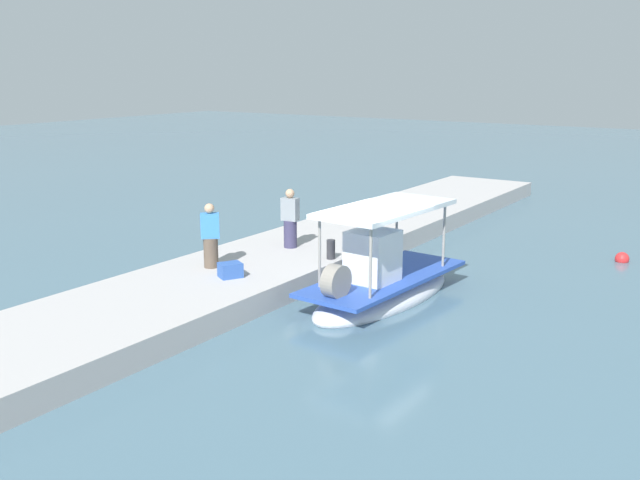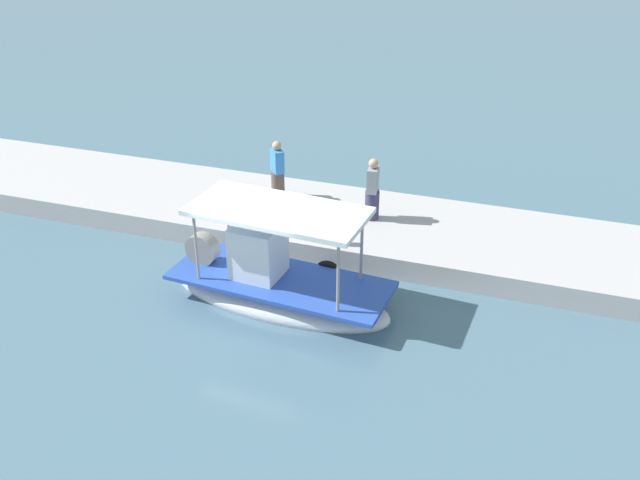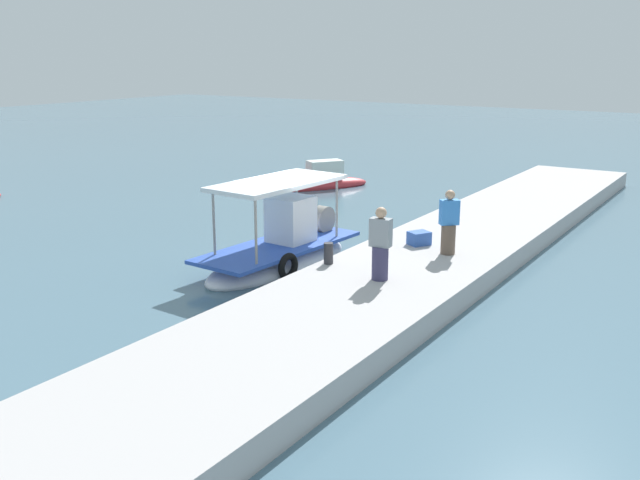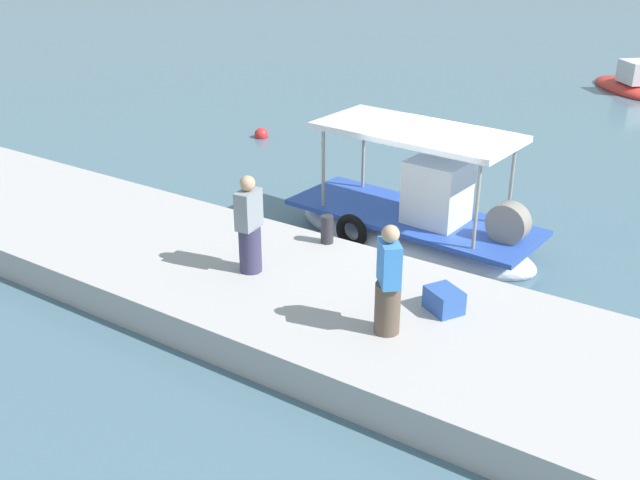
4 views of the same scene
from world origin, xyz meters
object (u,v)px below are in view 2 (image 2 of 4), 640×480
at_px(fisherman_by_crate, 372,192).
at_px(mooring_bollard, 337,234).
at_px(fisherman_near_bollard, 278,172).
at_px(main_fishing_boat, 277,284).
at_px(cargo_crate, 250,204).

bearing_deg(fisherman_by_crate, mooring_bollard, 75.04).
distance_m(fisherman_near_bollard, fisherman_by_crate, 3.00).
xyz_separation_m(main_fishing_boat, cargo_crate, (2.12, -3.23, 0.35)).
height_order(main_fishing_boat, mooring_bollard, main_fishing_boat).
xyz_separation_m(mooring_bollard, cargo_crate, (2.95, -1.15, -0.09)).
distance_m(main_fishing_boat, cargo_crate, 3.88).
height_order(fisherman_near_bollard, mooring_bollard, fisherman_near_bollard).
bearing_deg(mooring_bollard, cargo_crate, -21.30).
bearing_deg(cargo_crate, main_fishing_boat, 123.25).
relative_size(main_fishing_boat, mooring_bollard, 10.30).
height_order(fisherman_by_crate, cargo_crate, fisherman_by_crate).
distance_m(fisherman_by_crate, mooring_bollard, 1.86).
bearing_deg(cargo_crate, fisherman_by_crate, -170.34).
relative_size(main_fishing_boat, fisherman_by_crate, 3.19).
xyz_separation_m(fisherman_by_crate, cargo_crate, (3.41, 0.58, -0.61)).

